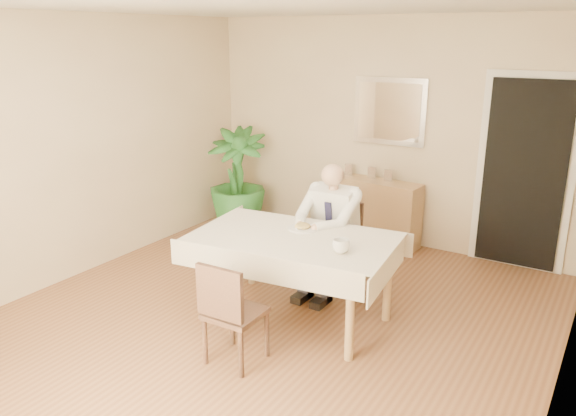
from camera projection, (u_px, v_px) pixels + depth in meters
The scene contains 17 objects.
room at pixel (265, 177), 4.47m from camera, with size 5.00×5.02×2.60m.
doorway at pixel (524, 175), 5.77m from camera, with size 0.96×0.07×2.10m.
mirror at pixel (389, 111), 6.38m from camera, with size 0.86×0.04×0.76m.
dining_table at pixel (294, 246), 4.77m from camera, with size 1.83×1.21×0.75m.
chair_far at pixel (340, 238), 5.54m from camera, with size 0.41×0.41×0.83m.
chair_near at pixel (229, 309), 4.11m from camera, with size 0.40×0.40×0.83m.
seated_man at pixel (327, 224), 5.25m from camera, with size 0.48×0.72×1.24m.
plate at pixel (303, 228), 4.92m from camera, with size 0.26×0.26×0.02m, color white.
food at pixel (303, 226), 4.91m from camera, with size 0.14×0.14×0.06m, color olive.
knife at pixel (303, 229), 4.84m from camera, with size 0.01×0.01×0.13m, color silver.
fork at pixel (295, 228), 4.88m from camera, with size 0.01×0.01×0.13m, color silver.
coffee_mug at pixel (341, 246), 4.38m from camera, with size 0.14×0.14×0.11m, color white.
sideboard at pixel (379, 213), 6.60m from camera, with size 0.95×0.32×0.76m, color #98764C.
photo_frame_left at pixel (349, 170), 6.74m from camera, with size 0.10×0.02×0.14m, color silver.
photo_frame_center at pixel (372, 173), 6.59m from camera, with size 0.10×0.02×0.14m, color silver.
photo_frame_right at pixel (388, 175), 6.46m from camera, with size 0.10×0.02×0.14m, color silver.
potted_palm at pixel (237, 179), 7.05m from camera, with size 0.72×0.72×1.29m, color #1E521D.
Camera 1 is at (2.45, -3.59, 2.39)m, focal length 35.00 mm.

